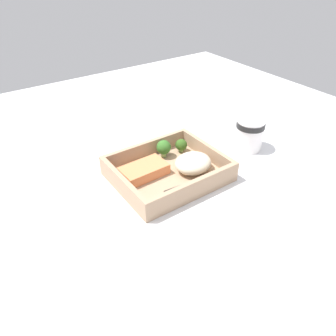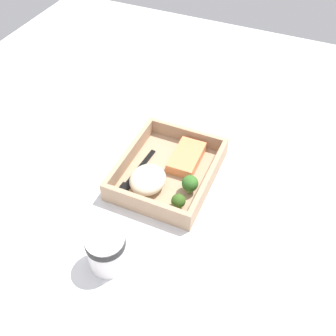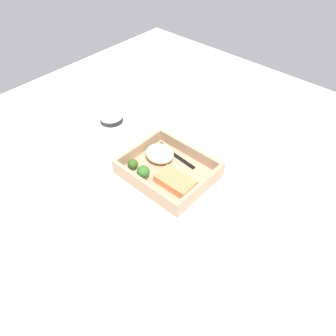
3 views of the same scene
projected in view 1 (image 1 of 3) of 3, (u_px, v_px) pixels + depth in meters
The scene contains 9 objects.
ground_plane at pixel (168, 180), 80.69cm from camera, with size 160.00×160.00×2.00cm, color silver.
takeout_tray at pixel (168, 175), 79.78cm from camera, with size 25.75×21.31×1.20cm, color tan.
tray_rim at pixel (168, 167), 78.34cm from camera, with size 25.75×21.31×3.87cm.
salmon_fillet at pixel (144, 171), 78.06cm from camera, with size 11.08×6.38×2.58cm, color #E98653.
mashed_potatoes at pixel (193, 163), 79.20cm from camera, with size 9.20×8.14×4.26cm, color beige.
broccoli_floret_1 at pixel (181, 145), 86.50cm from camera, with size 3.15×3.15×3.64cm.
broccoli_floret_2 at pixel (164, 148), 84.17cm from camera, with size 3.75×3.75×4.62cm.
fork at pixel (198, 181), 76.54cm from camera, with size 15.88×2.79×0.44cm.
paper_cup at pixel (249, 133), 88.78cm from camera, with size 7.65×7.65×8.48cm.
Camera 1 is at (-36.95, -53.00, 47.44)cm, focal length 35.00 mm.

